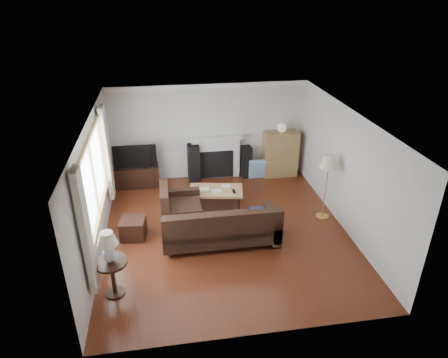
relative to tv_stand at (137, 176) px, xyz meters
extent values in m
cube|color=#532312|center=(1.90, -2.48, -0.27)|extent=(5.10, 5.60, 0.04)
cube|color=white|center=(1.90, -2.48, 2.23)|extent=(5.10, 5.60, 0.04)
cube|color=silver|center=(1.90, 0.27, 0.98)|extent=(5.00, 0.04, 2.50)
cube|color=silver|center=(1.90, -5.23, 0.98)|extent=(5.00, 0.04, 2.50)
cube|color=silver|center=(-0.60, -2.48, 0.98)|extent=(0.04, 5.50, 2.50)
cube|color=silver|center=(4.40, -2.48, 0.98)|extent=(0.04, 5.50, 2.50)
cube|color=brown|center=(-0.55, -2.68, 1.28)|extent=(0.12, 2.74, 1.54)
cube|color=beige|center=(-0.50, -4.20, 1.13)|extent=(0.10, 0.35, 2.10)
cube|color=beige|center=(-0.50, -1.16, 1.13)|extent=(0.10, 0.35, 2.10)
cube|color=white|center=(2.05, 0.16, 0.30)|extent=(1.40, 0.26, 1.15)
cube|color=black|center=(0.00, 0.00, 0.00)|extent=(1.08, 0.49, 0.54)
imported|color=black|center=(0.00, 0.00, 0.57)|extent=(1.05, 0.14, 0.61)
cube|color=black|center=(1.46, 0.07, 0.23)|extent=(0.30, 0.35, 0.99)
cube|color=black|center=(2.86, 0.07, 0.16)|extent=(0.27, 0.31, 0.86)
cube|color=olive|center=(3.76, 0.03, 0.34)|extent=(0.89, 0.42, 1.23)
sphere|color=white|center=(3.76, 0.03, 1.08)|extent=(0.24, 0.24, 0.24)
cube|color=black|center=(1.73, -2.80, 0.13)|extent=(2.50, 1.83, 0.81)
cube|color=#A4804E|center=(1.83, -1.43, -0.03)|extent=(1.31, 0.86, 0.47)
cube|color=black|center=(-0.01, -2.34, -0.06)|extent=(0.55, 0.55, 0.42)
cube|color=gold|center=(4.12, -2.23, 0.48)|extent=(0.48, 0.48, 1.50)
cube|color=black|center=(-0.25, -4.00, 0.07)|extent=(0.54, 0.54, 0.67)
cube|color=silver|center=(-0.25, -4.00, 0.68)|extent=(0.34, 0.34, 0.55)
camera|label=1|loc=(0.75, -9.39, 4.49)|focal=32.00mm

